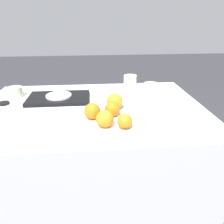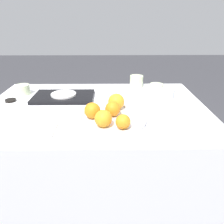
{
  "view_description": "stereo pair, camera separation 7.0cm",
  "coord_description": "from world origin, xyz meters",
  "views": [
    {
      "loc": [
        0.01,
        -1.08,
        1.19
      ],
      "look_at": [
        0.09,
        -0.19,
        0.78
      ],
      "focal_mm": 35.0,
      "sensor_mm": 36.0,
      "label": 1
    },
    {
      "loc": [
        0.08,
        -1.09,
        1.19
      ],
      "look_at": [
        0.09,
        -0.19,
        0.78
      ],
      "focal_mm": 35.0,
      "sensor_mm": 36.0,
      "label": 2
    }
  ],
  "objects": [
    {
      "name": "ground_plane",
      "position": [
        0.0,
        0.0,
        0.0
      ],
      "size": [
        12.0,
        12.0,
        0.0
      ],
      "primitive_type": "plane",
      "color": "#38383D"
    },
    {
      "name": "table",
      "position": [
        0.0,
        0.0,
        0.37
      ],
      "size": [
        1.19,
        0.83,
        0.73
      ],
      "color": "white",
      "rests_on": "ground_plane"
    },
    {
      "name": "fruit_platter",
      "position": [
        0.09,
        -0.19,
        0.75
      ],
      "size": [
        0.31,
        0.31,
        0.03
      ],
      "color": "silver",
      "rests_on": "table"
    },
    {
      "name": "orange_0",
      "position": [
        0.09,
        -0.17,
        0.79
      ],
      "size": [
        0.07,
        0.07,
        0.07
      ],
      "color": "orange",
      "rests_on": "fruit_platter"
    },
    {
      "name": "orange_1",
      "position": [
        0.0,
        -0.19,
        0.79
      ],
      "size": [
        0.07,
        0.07,
        0.07
      ],
      "color": "orange",
      "rests_on": "fruit_platter"
    },
    {
      "name": "orange_2",
      "position": [
        0.05,
        -0.27,
        0.79
      ],
      "size": [
        0.07,
        0.07,
        0.07
      ],
      "color": "orange",
      "rests_on": "fruit_platter"
    },
    {
      "name": "orange_3",
      "position": [
        0.11,
        -0.09,
        0.79
      ],
      "size": [
        0.08,
        0.08,
        0.08
      ],
      "color": "orange",
      "rests_on": "fruit_platter"
    },
    {
      "name": "orange_4",
      "position": [
        0.13,
        -0.29,
        0.79
      ],
      "size": [
        0.06,
        0.06,
        0.06
      ],
      "color": "orange",
      "rests_on": "fruit_platter"
    },
    {
      "name": "water_glass",
      "position": [
        0.36,
        -0.06,
        0.79
      ],
      "size": [
        0.08,
        0.08,
        0.11
      ],
      "color": "silver",
      "rests_on": "table"
    },
    {
      "name": "serving_tray",
      "position": [
        -0.19,
        0.13,
        0.74
      ],
      "size": [
        0.35,
        0.22,
        0.02
      ],
      "color": "black",
      "rests_on": "table"
    },
    {
      "name": "side_plate",
      "position": [
        -0.19,
        0.13,
        0.76
      ],
      "size": [
        0.15,
        0.15,
        0.01
      ],
      "color": "white",
      "rests_on": "serving_tray"
    },
    {
      "name": "cup_0",
      "position": [
        -0.46,
        0.2,
        0.76
      ],
      "size": [
        0.09,
        0.09,
        0.06
      ],
      "color": "beige",
      "rests_on": "table"
    },
    {
      "name": "cup_1",
      "position": [
        0.37,
        0.21,
        0.76
      ],
      "size": [
        0.08,
        0.08,
        0.06
      ],
      "color": "beige",
      "rests_on": "table"
    },
    {
      "name": "cup_2",
      "position": [
        0.26,
        0.34,
        0.77
      ],
      "size": [
        0.09,
        0.09,
        0.08
      ],
      "color": "beige",
      "rests_on": "table"
    },
    {
      "name": "napkin",
      "position": [
        -0.23,
        -0.27,
        0.74
      ],
      "size": [
        0.15,
        0.12,
        0.01
      ],
      "color": "silver",
      "rests_on": "table"
    },
    {
      "name": "soy_dish",
      "position": [
        -0.49,
        0.08,
        0.74
      ],
      "size": [
        0.06,
        0.06,
        0.01
      ],
      "color": "black",
      "rests_on": "table"
    }
  ]
}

